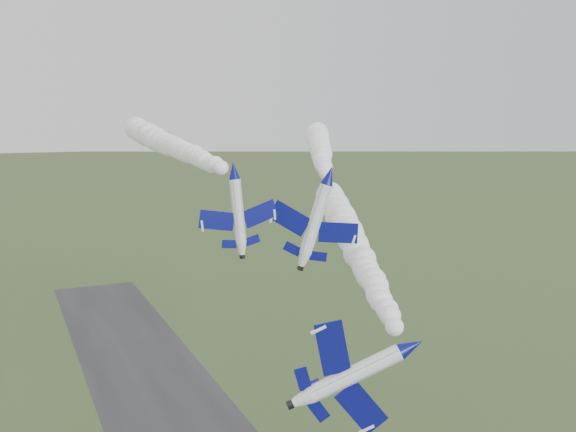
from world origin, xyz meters
name	(u,v)px	position (x,y,z in m)	size (l,w,h in m)	color
jet_lead	(412,347)	(6.39, -2.03, 33.40)	(7.02, 12.95, 9.95)	white
smoke_trail_jet_lead	(351,238)	(21.75, 35.26, 35.44)	(5.56, 74.37, 5.56)	white
jet_pair_left	(234,170)	(-0.93, 23.28, 47.27)	(9.54, 11.50, 2.88)	white
smoke_trail_jet_pair_left	(168,144)	(-0.47, 56.13, 49.05)	(4.49, 59.95, 4.49)	white
jet_pair_right	(329,175)	(11.50, 23.18, 46.23)	(11.00, 13.14, 4.33)	white
smoke_trail_jet_pair_right	(320,148)	(26.36, 54.57, 47.99)	(4.72, 61.96, 4.72)	white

